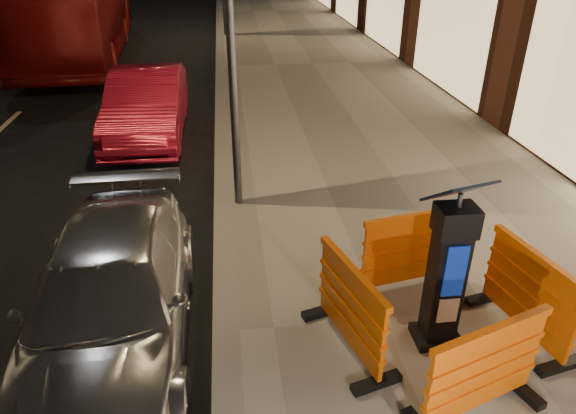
{
  "coord_description": "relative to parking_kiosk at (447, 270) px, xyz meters",
  "views": [
    {
      "loc": [
        0.16,
        -4.31,
        4.0
      ],
      "look_at": [
        0.8,
        1.0,
        1.1
      ],
      "focal_mm": 32.0,
      "sensor_mm": 36.0,
      "label": 1
    }
  ],
  "objects": [
    {
      "name": "ground_plane",
      "position": [
        -2.21,
        0.39,
        -1.05
      ],
      "size": [
        120.0,
        120.0,
        0.0
      ],
      "primitive_type": "plane",
      "color": "black",
      "rests_on": "ground"
    },
    {
      "name": "sidewalk",
      "position": [
        0.79,
        0.39,
        -0.97
      ],
      "size": [
        6.0,
        60.0,
        0.15
      ],
      "primitive_type": "cube",
      "color": "gray",
      "rests_on": "ground"
    },
    {
      "name": "kerb",
      "position": [
        -2.21,
        0.39,
        -0.97
      ],
      "size": [
        0.3,
        60.0,
        0.15
      ],
      "primitive_type": "cube",
      "color": "slate",
      "rests_on": "ground"
    },
    {
      "name": "parking_kiosk",
      "position": [
        0.0,
        0.0,
        0.0
      ],
      "size": [
        0.69,
        0.69,
        1.79
      ],
      "primitive_type": "cube",
      "rotation": [
        0.0,
        0.0,
        0.24
      ],
      "color": "black",
      "rests_on": "sidewalk"
    },
    {
      "name": "barrier_front",
      "position": [
        0.0,
        -0.95,
        -0.4
      ],
      "size": [
        1.39,
        0.92,
        1.0
      ],
      "primitive_type": "cube",
      "rotation": [
        0.0,
        0.0,
        0.33
      ],
      "color": "#E15907",
      "rests_on": "sidewalk"
    },
    {
      "name": "barrier_back",
      "position": [
        0.0,
        0.95,
        -0.4
      ],
      "size": [
        1.36,
        0.76,
        1.0
      ],
      "primitive_type": "cube",
      "rotation": [
        0.0,
        0.0,
        0.19
      ],
      "color": "#E15907",
      "rests_on": "sidewalk"
    },
    {
      "name": "barrier_kerbside",
      "position": [
        -0.95,
        0.0,
        -0.4
      ],
      "size": [
        0.86,
        1.38,
        1.0
      ],
      "primitive_type": "cube",
      "rotation": [
        0.0,
        0.0,
        1.85
      ],
      "color": "#E15907",
      "rests_on": "sidewalk"
    },
    {
      "name": "barrier_bldgside",
      "position": [
        0.95,
        -0.0,
        -0.4
      ],
      "size": [
        0.78,
        1.37,
        1.0
      ],
      "primitive_type": "cube",
      "rotation": [
        0.0,
        0.0,
        1.78
      ],
      "color": "#E15907",
      "rests_on": "sidewalk"
    },
    {
      "name": "car_silver",
      "position": [
        -3.4,
        0.55,
        -1.05
      ],
      "size": [
        1.78,
        4.16,
        1.19
      ],
      "primitive_type": "imported",
      "rotation": [
        0.0,
        0.0,
        0.03
      ],
      "color": "silver",
      "rests_on": "ground"
    },
    {
      "name": "car_red",
      "position": [
        -3.76,
        7.07,
        -1.05
      ],
      "size": [
        1.51,
        4.24,
        1.39
      ],
      "primitive_type": "imported",
      "rotation": [
        0.0,
        0.0,
        0.01
      ],
      "color": "#AC132D",
      "rests_on": "ground"
    },
    {
      "name": "bus_doubledecker",
      "position": [
        -6.98,
        15.63,
        -1.05
      ],
      "size": [
        3.49,
        11.27,
        3.09
      ],
      "primitive_type": "imported",
      "rotation": [
        0.0,
        0.0,
        0.08
      ],
      "color": "maroon",
      "rests_on": "ground"
    },
    {
      "name": "street_lamp_mid",
      "position": [
        -1.96,
        3.39,
        2.1
      ],
      "size": [
        0.12,
        0.12,
        6.0
      ],
      "primitive_type": "cylinder",
      "color": "#3F3F44",
      "rests_on": "sidewalk"
    }
  ]
}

